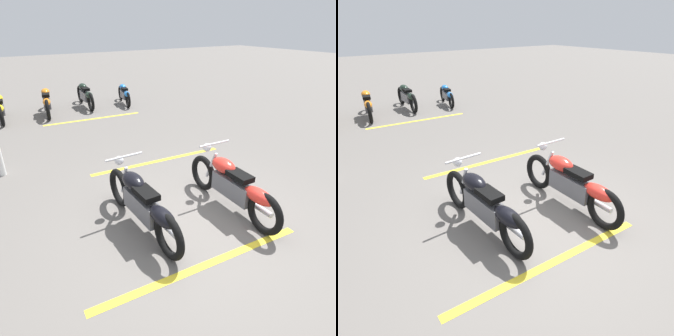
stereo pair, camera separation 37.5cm
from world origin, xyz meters
TOP-DOWN VIEW (x-y plane):
  - ground_plane at (0.00, 0.00)m, footprint 60.00×60.00m
  - motorcycle_bright_foreground at (0.08, -0.77)m, footprint 2.23×0.62m
  - motorcycle_dark_foreground at (0.39, 0.76)m, footprint 2.23×0.62m
  - motorcycle_row_far_left at (7.85, -2.35)m, footprint 1.88×0.51m
  - motorcycle_row_left at (8.18, -0.92)m, footprint 2.21×0.35m
  - motorcycle_row_center at (7.88, 0.53)m, footprint 2.21×0.56m
  - motorcycle_row_right at (7.94, 1.96)m, footprint 2.06×0.35m
  - parking_stripe_near at (-0.74, 0.43)m, footprint 0.34×3.20m
  - parking_stripe_mid at (2.46, -0.73)m, footprint 0.34×3.20m
  - parking_stripe_far at (6.52, -0.60)m, footprint 0.34×3.20m

SIDE VIEW (x-z plane):
  - ground_plane at x=0.00m, z-range 0.00..0.00m
  - parking_stripe_near at x=-0.74m, z-range 0.00..0.01m
  - parking_stripe_mid at x=2.46m, z-range 0.00..0.01m
  - parking_stripe_far at x=6.52m, z-range 0.00..0.01m
  - motorcycle_row_far_left at x=7.85m, z-range 0.03..0.75m
  - motorcycle_row_right at x=7.94m, z-range 0.04..0.81m
  - motorcycle_row_left at x=8.18m, z-range 0.04..0.87m
  - motorcycle_row_center at x=7.88m, z-range 0.04..0.88m
  - motorcycle_bright_foreground at x=0.08m, z-range -0.06..0.98m
  - motorcycle_dark_foreground at x=0.39m, z-range -0.06..0.98m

